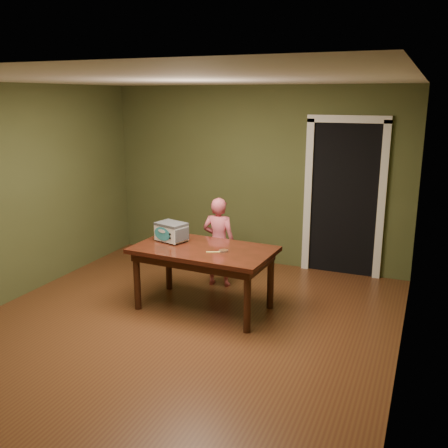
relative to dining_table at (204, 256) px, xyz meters
name	(u,v)px	position (x,y,z in m)	size (l,w,h in m)	color
floor	(177,329)	(-0.04, -0.61, -0.65)	(5.00, 5.00, 0.00)	brown
room_shell	(173,172)	(-0.04, -0.61, 1.06)	(4.52, 5.02, 2.61)	#49512B
doorway	(348,196)	(1.26, 2.17, 0.41)	(1.10, 0.66, 2.25)	black
dining_table	(204,256)	(0.00, 0.00, 0.00)	(1.64, 0.98, 0.75)	black
toy_oven	(171,231)	(-0.47, 0.10, 0.22)	(0.42, 0.34, 0.23)	#4C4F54
baking_pan	(224,251)	(0.27, -0.05, 0.11)	(0.10, 0.10, 0.02)	silver
spatula	(214,252)	(0.18, -0.11, 0.10)	(0.18, 0.03, 0.01)	#E6D064
child	(219,242)	(-0.14, 0.77, -0.06)	(0.43, 0.28, 1.19)	#D35767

